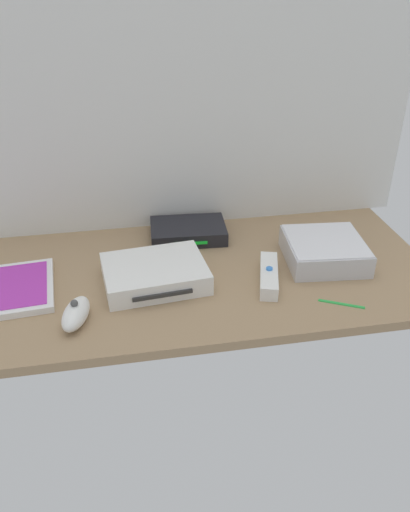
{
  "coord_description": "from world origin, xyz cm",
  "views": [
    {
      "loc": [
        -16.71,
        -92.81,
        59.9
      ],
      "look_at": [
        0.0,
        0.0,
        4.0
      ],
      "focal_mm": 35.93,
      "sensor_mm": 36.0,
      "label": 1
    }
  ],
  "objects_px": {
    "mini_computer": "(324,250)",
    "network_router": "(188,231)",
    "remote_nunchuk": "(76,314)",
    "game_console": "(155,274)",
    "remote_wand": "(269,275)",
    "game_case": "(19,288)",
    "stylus_pen": "(342,303)"
  },
  "relations": [
    {
      "from": "network_router",
      "to": "mini_computer",
      "type": "bearing_deg",
      "value": -25.71
    },
    {
      "from": "stylus_pen",
      "to": "remote_wand",
      "type": "bearing_deg",
      "value": 138.64
    },
    {
      "from": "network_router",
      "to": "remote_wand",
      "type": "distance_m",
      "value": 0.26
    },
    {
      "from": "game_case",
      "to": "remote_wand",
      "type": "bearing_deg",
      "value": -11.21
    },
    {
      "from": "game_case",
      "to": "remote_nunchuk",
      "type": "bearing_deg",
      "value": -51.54
    },
    {
      "from": "mini_computer",
      "to": "remote_nunchuk",
      "type": "relative_size",
      "value": 1.71
    },
    {
      "from": "mini_computer",
      "to": "remote_wand",
      "type": "xyz_separation_m",
      "value": [
        -0.15,
        -0.06,
        -0.01
      ]
    },
    {
      "from": "game_console",
      "to": "stylus_pen",
      "type": "distance_m",
      "value": 0.38
    },
    {
      "from": "network_router",
      "to": "remote_nunchuk",
      "type": "height_order",
      "value": "remote_nunchuk"
    },
    {
      "from": "game_console",
      "to": "network_router",
      "type": "distance_m",
      "value": 0.21
    },
    {
      "from": "network_router",
      "to": "remote_nunchuk",
      "type": "bearing_deg",
      "value": -127.38
    },
    {
      "from": "game_case",
      "to": "network_router",
      "type": "distance_m",
      "value": 0.41
    },
    {
      "from": "network_router",
      "to": "remote_wand",
      "type": "relative_size",
      "value": 1.23
    },
    {
      "from": "network_router",
      "to": "stylus_pen",
      "type": "height_order",
      "value": "network_router"
    },
    {
      "from": "stylus_pen",
      "to": "game_case",
      "type": "bearing_deg",
      "value": 165.74
    },
    {
      "from": "remote_nunchuk",
      "to": "stylus_pen",
      "type": "height_order",
      "value": "remote_nunchuk"
    },
    {
      "from": "remote_wand",
      "to": "stylus_pen",
      "type": "bearing_deg",
      "value": -25.6
    },
    {
      "from": "game_console",
      "to": "remote_nunchuk",
      "type": "relative_size",
      "value": 2.08
    },
    {
      "from": "network_router",
      "to": "remote_wand",
      "type": "bearing_deg",
      "value": -54.65
    },
    {
      "from": "game_console",
      "to": "remote_nunchuk",
      "type": "bearing_deg",
      "value": -150.81
    },
    {
      "from": "game_console",
      "to": "game_case",
      "type": "xyz_separation_m",
      "value": [
        -0.28,
        0.02,
        -0.01
      ]
    },
    {
      "from": "remote_nunchuk",
      "to": "remote_wand",
      "type": "bearing_deg",
      "value": 25.8
    },
    {
      "from": "stylus_pen",
      "to": "game_console",
      "type": "bearing_deg",
      "value": 157.95
    },
    {
      "from": "mini_computer",
      "to": "remote_wand",
      "type": "height_order",
      "value": "mini_computer"
    },
    {
      "from": "mini_computer",
      "to": "stylus_pen",
      "type": "relative_size",
      "value": 2.06
    },
    {
      "from": "game_console",
      "to": "remote_nunchuk",
      "type": "distance_m",
      "value": 0.19
    },
    {
      "from": "game_console",
      "to": "remote_wand",
      "type": "xyz_separation_m",
      "value": [
        0.24,
        -0.04,
        -0.01
      ]
    },
    {
      "from": "remote_wand",
      "to": "game_console",
      "type": "bearing_deg",
      "value": -173.63
    },
    {
      "from": "network_router",
      "to": "stylus_pen",
      "type": "relative_size",
      "value": 2.08
    },
    {
      "from": "mini_computer",
      "to": "stylus_pen",
      "type": "xyz_separation_m",
      "value": [
        -0.03,
        -0.17,
        -0.02
      ]
    },
    {
      "from": "stylus_pen",
      "to": "remote_nunchuk",
      "type": "bearing_deg",
      "value": 176.17
    },
    {
      "from": "mini_computer",
      "to": "network_router",
      "type": "relative_size",
      "value": 0.99
    }
  ]
}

